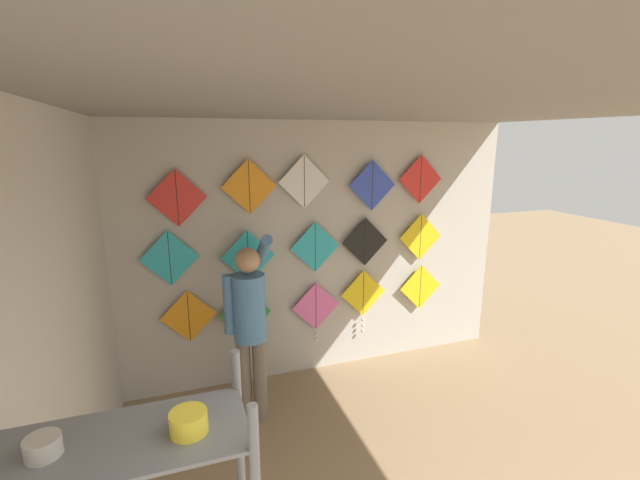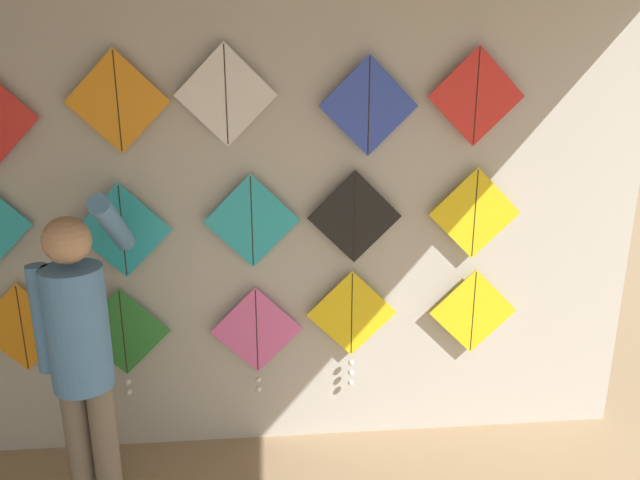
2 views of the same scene
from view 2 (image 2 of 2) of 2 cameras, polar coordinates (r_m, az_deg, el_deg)
The scene contains 15 objects.
back_panel at distance 3.69m, azimuth -7.00°, elevation 0.97°, with size 4.78×0.06×2.80m, color #BCB7AD.
shopkeeper at distance 3.30m, azimuth -20.99°, elevation -9.31°, with size 0.44×0.58×1.80m.
kite_0 at distance 4.05m, azimuth -25.57°, elevation -7.25°, with size 0.55×0.01×0.55m.
kite_1 at distance 3.92m, azimuth -17.52°, elevation -8.38°, with size 0.55×0.04×0.69m.
kite_2 at distance 3.83m, azimuth -5.80°, elevation -8.55°, with size 0.55×0.04×0.69m.
kite_3 at distance 3.83m, azimuth 2.91°, elevation -7.29°, with size 0.55×0.04×0.76m.
kite_4 at distance 3.99m, azimuth 13.82°, elevation -6.38°, with size 0.55×0.01×0.55m.
kite_6 at distance 3.68m, azimuth -17.60°, elevation 0.79°, with size 0.55×0.01×0.55m.
kite_7 at distance 3.58m, azimuth -6.25°, elevation 1.70°, with size 0.55×0.01×0.55m.
kite_8 at distance 3.61m, azimuth 3.19°, elevation 2.11°, with size 0.55×0.01×0.55m.
kite_9 at distance 3.78m, azimuth 13.97°, elevation 2.36°, with size 0.55×0.01×0.55m.
kite_11 at distance 3.55m, azimuth -18.03°, elevation 11.94°, with size 0.55×0.01×0.55m.
kite_12 at distance 3.47m, azimuth -8.60°, elevation 12.96°, with size 0.55×0.01×0.55m.
kite_13 at distance 3.51m, azimuth 4.48°, elevation 12.11°, with size 0.55×0.01×0.55m.
kite_14 at distance 3.66m, azimuth 14.11°, elevation 12.61°, with size 0.55×0.01×0.55m.
Camera 2 is at (0.13, 0.55, 2.42)m, focal length 35.00 mm.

